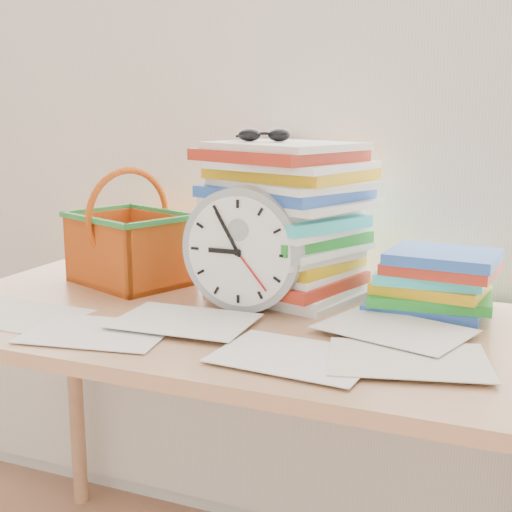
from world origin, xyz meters
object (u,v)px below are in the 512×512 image
at_px(desk, 229,351).
at_px(clock, 244,249).
at_px(paper_stack, 284,220).
at_px(book_stack, 433,282).
at_px(basket, 129,227).

relative_size(desk, clock, 5.11).
height_order(paper_stack, book_stack, paper_stack).
xyz_separation_m(paper_stack, clock, (-0.04, -0.16, -0.04)).
bearing_deg(clock, basket, 162.68).
height_order(desk, paper_stack, paper_stack).
bearing_deg(basket, paper_stack, 27.57).
height_order(desk, book_stack, book_stack).
distance_m(desk, basket, 0.46).
bearing_deg(clock, book_stack, 19.16).
height_order(book_stack, basket, basket).
relative_size(paper_stack, clock, 1.32).
distance_m(clock, basket, 0.38).
xyz_separation_m(paper_stack, book_stack, (0.35, -0.02, -0.11)).
distance_m(clock, book_stack, 0.42).
bearing_deg(basket, book_stack, 23.31).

